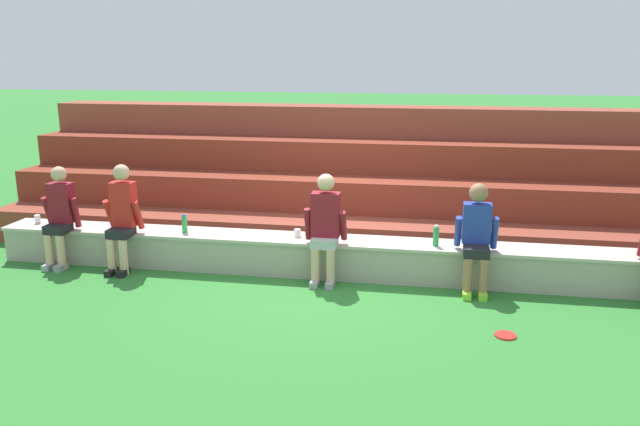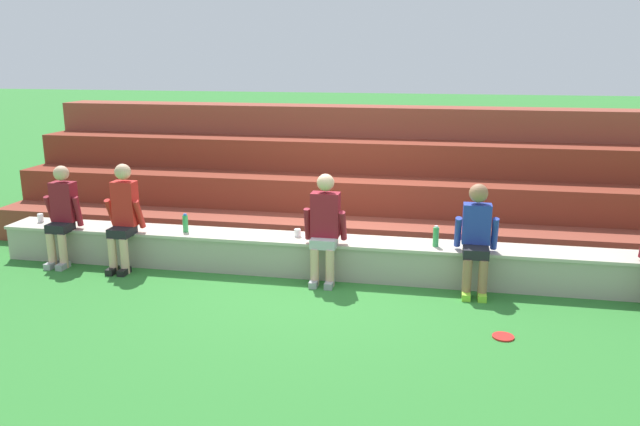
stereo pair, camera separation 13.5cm
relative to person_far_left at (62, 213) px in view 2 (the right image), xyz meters
The scene contains 12 objects.
ground_plane 3.71m from the person_far_left, ahead, with size 80.00×80.00×0.00m, color #2D752D.
stone_seating_wall 3.68m from the person_far_left, ahead, with size 9.11×0.57×0.49m.
brick_bleachers 4.42m from the person_far_left, 34.53° to the left, with size 10.67×2.74×1.98m.
person_far_left is the anchor object (origin of this frame).
person_left_of_center 0.93m from the person_far_left, ahead, with size 0.49×0.54×1.43m.
person_center 3.67m from the person_far_left, ahead, with size 0.54×0.47×1.39m.
person_right_of_center 5.52m from the person_far_left, ahead, with size 0.52×0.59×1.33m.
water_bottle_mid_right 5.05m from the person_far_left, ahead, with size 0.07×0.07×0.27m.
water_bottle_near_right 1.72m from the person_far_left, ahead, with size 0.07×0.07×0.25m.
plastic_cup_left_end 0.66m from the person_far_left, 151.41° to the left, with size 0.08×0.08×0.12m, color white.
plastic_cup_middle 3.26m from the person_far_left, ahead, with size 0.09×0.09×0.10m, color white.
frisbee 5.96m from the person_far_left, 12.47° to the right, with size 0.22×0.22×0.02m, color red.
Camera 2 is at (1.44, -7.48, 2.83)m, focal length 35.28 mm.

